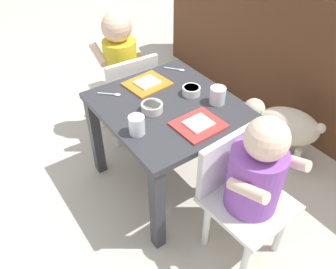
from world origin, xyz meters
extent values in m
plane|color=beige|center=(0.00, 0.00, 0.00)|extent=(7.00, 7.00, 0.00)
cube|color=#56331E|center=(0.00, 0.97, 0.43)|extent=(2.10, 0.36, 0.86)
cube|color=#333338|center=(0.00, 0.00, 0.43)|extent=(0.58, 0.52, 0.03)
cube|color=#333338|center=(-0.26, -0.23, 0.21)|extent=(0.04, 0.04, 0.42)
cube|color=#333338|center=(0.26, -0.23, 0.21)|extent=(0.04, 0.04, 0.42)
cube|color=#333338|center=(-0.26, 0.23, 0.21)|extent=(0.04, 0.04, 0.42)
cube|color=#333338|center=(0.26, 0.23, 0.21)|extent=(0.04, 0.04, 0.42)
cube|color=silver|center=(-0.46, 0.04, 0.26)|extent=(0.30, 0.30, 0.02)
cube|color=silver|center=(-0.33, 0.03, 0.38)|extent=(0.04, 0.27, 0.22)
cylinder|color=yellow|center=(-0.46, 0.04, 0.41)|extent=(0.16, 0.16, 0.27)
sphere|color=beige|center=(-0.47, 0.04, 0.61)|extent=(0.14, 0.14, 0.14)
cylinder|color=silver|center=(-0.55, 0.14, 0.13)|extent=(0.03, 0.03, 0.25)
cylinder|color=silver|center=(-0.56, -0.06, 0.13)|extent=(0.03, 0.03, 0.25)
cylinder|color=silver|center=(-0.35, 0.13, 0.13)|extent=(0.03, 0.03, 0.25)
cylinder|color=silver|center=(-0.36, -0.07, 0.13)|extent=(0.03, 0.03, 0.25)
cylinder|color=beige|center=(-0.50, 0.13, 0.47)|extent=(0.15, 0.05, 0.09)
cylinder|color=beige|center=(-0.51, -0.05, 0.47)|extent=(0.15, 0.05, 0.09)
cube|color=silver|center=(0.46, 0.03, 0.26)|extent=(0.30, 0.30, 0.02)
cube|color=silver|center=(0.33, 0.02, 0.38)|extent=(0.04, 0.27, 0.22)
cylinder|color=purple|center=(0.46, 0.03, 0.39)|extent=(0.19, 0.19, 0.24)
sphere|color=beige|center=(0.47, 0.03, 0.58)|extent=(0.14, 0.14, 0.14)
cylinder|color=silver|center=(0.56, -0.06, 0.13)|extent=(0.03, 0.03, 0.25)
cylinder|color=silver|center=(0.55, 0.14, 0.13)|extent=(0.03, 0.03, 0.25)
cylinder|color=silver|center=(0.36, -0.07, 0.13)|extent=(0.03, 0.03, 0.25)
cylinder|color=silver|center=(0.35, 0.13, 0.13)|extent=(0.03, 0.03, 0.25)
cylinder|color=beige|center=(0.51, -0.07, 0.45)|extent=(0.15, 0.05, 0.09)
cylinder|color=beige|center=(0.50, 0.14, 0.45)|extent=(0.15, 0.05, 0.09)
ellipsoid|color=beige|center=(0.20, 0.57, 0.20)|extent=(0.35, 0.30, 0.19)
sphere|color=beige|center=(0.04, 0.49, 0.25)|extent=(0.11, 0.11, 0.11)
sphere|color=black|center=(0.01, 0.47, 0.24)|extent=(0.05, 0.05, 0.05)
torus|color=green|center=(0.07, 0.51, 0.23)|extent=(0.07, 0.10, 0.10)
sphere|color=beige|center=(0.32, 0.64, 0.24)|extent=(0.05, 0.05, 0.05)
cylinder|color=beige|center=(0.10, 0.58, 0.06)|extent=(0.04, 0.04, 0.12)
cylinder|color=beige|center=(0.15, 0.49, 0.06)|extent=(0.04, 0.04, 0.12)
cylinder|color=beige|center=(0.24, 0.66, 0.06)|extent=(0.04, 0.04, 0.12)
cylinder|color=beige|center=(0.29, 0.57, 0.06)|extent=(0.04, 0.04, 0.12)
cube|color=orange|center=(-0.18, 0.01, 0.45)|extent=(0.17, 0.19, 0.01)
cube|color=white|center=(-0.18, 0.01, 0.46)|extent=(0.09, 0.11, 0.01)
cube|color=red|center=(0.18, 0.01, 0.45)|extent=(0.16, 0.18, 0.01)
cube|color=white|center=(0.18, 0.01, 0.46)|extent=(0.09, 0.10, 0.01)
cylinder|color=white|center=(0.08, -0.19, 0.48)|extent=(0.06, 0.06, 0.07)
cylinder|color=silver|center=(0.08, -0.19, 0.46)|extent=(0.05, 0.05, 0.03)
cylinder|color=white|center=(0.10, 0.17, 0.48)|extent=(0.06, 0.06, 0.07)
cylinder|color=silver|center=(0.10, 0.17, 0.47)|extent=(0.05, 0.05, 0.05)
cylinder|color=silver|center=(0.00, -0.08, 0.46)|extent=(0.09, 0.09, 0.03)
cylinder|color=gold|center=(0.00, -0.08, 0.48)|extent=(0.07, 0.07, 0.01)
cylinder|color=white|center=(-0.01, 0.12, 0.46)|extent=(0.08, 0.08, 0.03)
cylinder|color=#D84C33|center=(-0.01, 0.12, 0.48)|extent=(0.06, 0.06, 0.01)
cylinder|color=silver|center=(-0.21, -0.17, 0.45)|extent=(0.06, 0.06, 0.01)
ellipsoid|color=silver|center=(-0.18, -0.13, 0.45)|extent=(0.03, 0.03, 0.01)
cylinder|color=silver|center=(-0.23, 0.18, 0.45)|extent=(0.06, 0.05, 0.01)
ellipsoid|color=silver|center=(-0.19, 0.21, 0.45)|extent=(0.03, 0.03, 0.01)
camera|label=1|loc=(0.94, -0.66, 1.25)|focal=37.00mm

